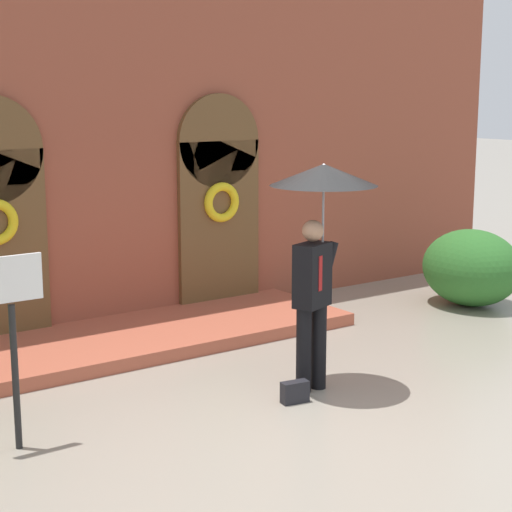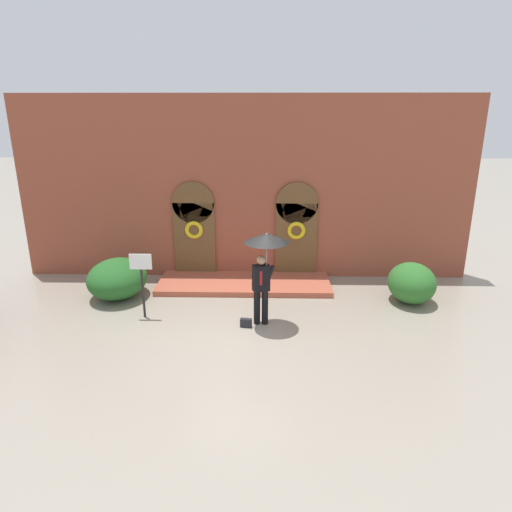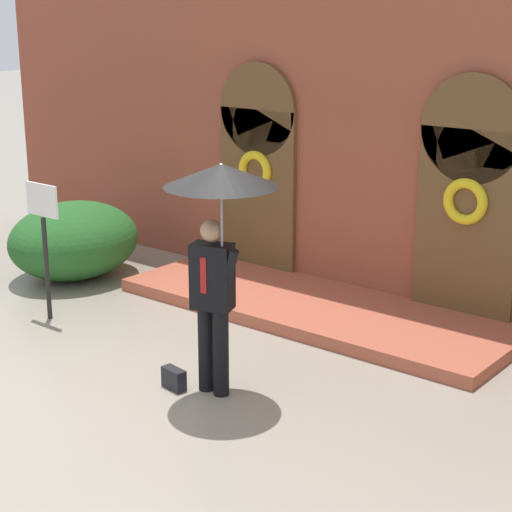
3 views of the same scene
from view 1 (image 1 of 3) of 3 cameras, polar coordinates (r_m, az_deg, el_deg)
The scene contains 6 objects.
ground_plane at distance 8.39m, azimuth 3.00°, elevation -10.60°, with size 80.00×80.00×0.00m, color gray.
building_facade at distance 11.36m, azimuth -10.08°, elevation 8.76°, with size 14.00×2.30×5.60m.
person_with_umbrella at distance 8.69m, azimuth 4.33°, elevation 3.20°, with size 1.10×1.10×2.36m.
handbag at distance 8.69m, azimuth 2.60°, elevation -9.05°, with size 0.28×0.12×0.22m, color black.
sign_post at distance 7.59m, azimuth -15.95°, elevation -4.12°, with size 0.56×0.06×1.72m.
shrub_right at distance 12.80m, azimuth 14.16°, elevation -0.75°, with size 1.29×1.50×1.11m, color #2D6B28.
Camera 1 is at (-4.85, -6.11, 3.08)m, focal length 60.00 mm.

